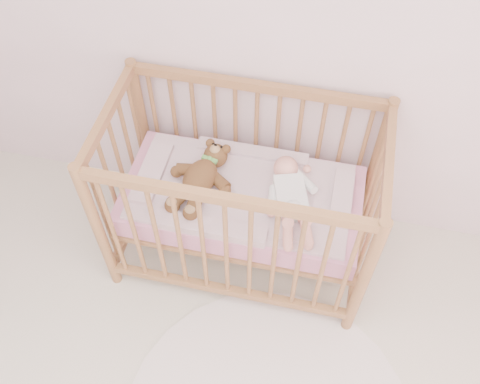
% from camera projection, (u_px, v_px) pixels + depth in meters
% --- Properties ---
extents(wall_back, '(4.00, 0.02, 2.70)m').
position_uv_depth(wall_back, '(281.00, 13.00, 2.31)').
color(wall_back, silver).
rests_on(wall_back, floor).
extents(crib, '(1.36, 0.76, 1.00)m').
position_uv_depth(crib, '(242.00, 198.00, 2.77)').
color(crib, '#A76A46').
rests_on(crib, floor).
extents(mattress, '(1.22, 0.62, 0.13)m').
position_uv_depth(mattress, '(242.00, 200.00, 2.78)').
color(mattress, pink).
rests_on(mattress, crib).
extents(blanket, '(1.10, 0.58, 0.06)m').
position_uv_depth(blanket, '(242.00, 191.00, 2.72)').
color(blanket, '#CF8E9E').
rests_on(blanket, mattress).
extents(baby, '(0.43, 0.62, 0.14)m').
position_uv_depth(baby, '(290.00, 194.00, 2.61)').
color(baby, white).
rests_on(baby, blanket).
extents(teddy_bear, '(0.45, 0.56, 0.14)m').
position_uv_depth(teddy_bear, '(200.00, 177.00, 2.67)').
color(teddy_bear, brown).
rests_on(teddy_bear, blanket).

